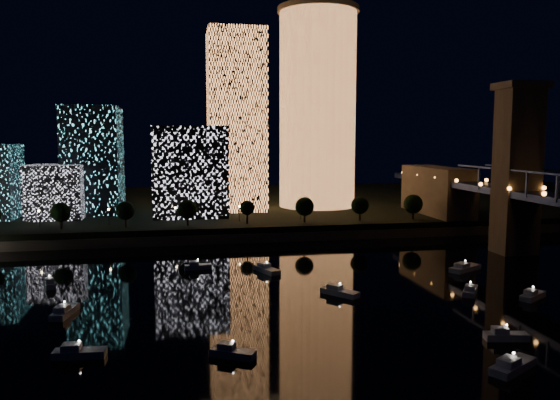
% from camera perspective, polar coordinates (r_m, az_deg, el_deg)
% --- Properties ---
extents(ground, '(520.00, 520.00, 0.00)m').
position_cam_1_polar(ground, '(105.38, 8.24, -12.39)').
color(ground, black).
rests_on(ground, ground).
extents(far_bank, '(420.00, 160.00, 5.00)m').
position_cam_1_polar(far_bank, '(258.32, -3.20, -0.54)').
color(far_bank, black).
rests_on(far_bank, ground).
extents(seawall, '(420.00, 6.00, 3.00)m').
position_cam_1_polar(seawall, '(182.21, -0.06, -3.80)').
color(seawall, '#6B5E4C').
rests_on(seawall, ground).
extents(tower_cylindrical, '(34.00, 34.00, 82.72)m').
position_cam_1_polar(tower_cylindrical, '(233.72, 3.94, 9.52)').
color(tower_cylindrical, '#FE9851').
rests_on(tower_cylindrical, far_bank).
extents(tower_rectangular, '(22.47, 22.47, 71.50)m').
position_cam_1_polar(tower_rectangular, '(222.05, -4.58, 8.20)').
color(tower_rectangular, '#FE9851').
rests_on(tower_rectangular, far_bank).
extents(midrise_blocks, '(94.82, 39.92, 41.11)m').
position_cam_1_polar(midrise_blocks, '(216.11, -17.85, 2.92)').
color(midrise_blocks, white).
rests_on(midrise_blocks, far_bank).
extents(motorboats, '(109.10, 76.18, 2.78)m').
position_cam_1_polar(motorboats, '(115.47, 4.89, -10.23)').
color(motorboats, silver).
rests_on(motorboats, ground).
extents(esplanade_trees, '(166.84, 6.89, 8.94)m').
position_cam_1_polar(esplanade_trees, '(183.93, -8.59, -0.94)').
color(esplanade_trees, black).
rests_on(esplanade_trees, far_bank).
extents(street_lamps, '(132.70, 0.70, 5.65)m').
position_cam_1_polar(street_lamps, '(189.98, -10.87, -1.19)').
color(street_lamps, black).
rests_on(street_lamps, far_bank).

